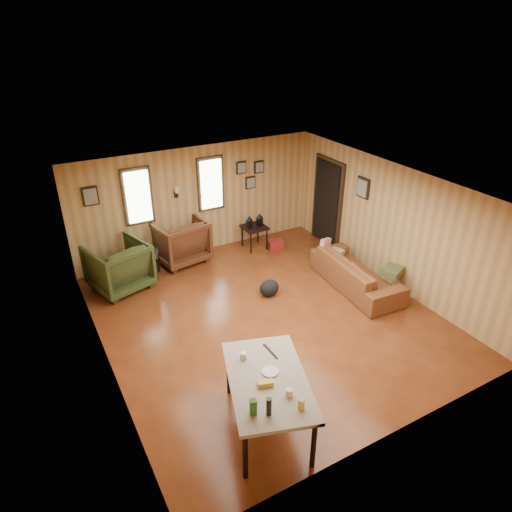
{
  "coord_description": "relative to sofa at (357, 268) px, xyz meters",
  "views": [
    {
      "loc": [
        -3.42,
        -5.76,
        4.79
      ],
      "look_at": [
        0.0,
        0.4,
        1.05
      ],
      "focal_mm": 32.0,
      "sensor_mm": 36.0,
      "label": 1
    }
  ],
  "objects": [
    {
      "name": "backpack",
      "position": [
        -1.66,
        0.54,
        -0.25
      ],
      "size": [
        0.46,
        0.4,
        0.34
      ],
      "rotation": [
        0.0,
        0.0,
        -0.31
      ],
      "color": "black",
      "rests_on": "ground"
    },
    {
      "name": "recliner_green",
      "position": [
        -4.06,
        2.21,
        0.11
      ],
      "size": [
        1.25,
        1.21,
        1.05
      ],
      "primitive_type": "imported",
      "rotation": [
        0.0,
        0.0,
        -2.86
      ],
      "color": "#2E391A",
      "rests_on": "ground"
    },
    {
      "name": "room",
      "position": [
        -1.88,
        0.23,
        0.79
      ],
      "size": [
        5.54,
        6.04,
        2.44
      ],
      "color": "brown",
      "rests_on": "ground"
    },
    {
      "name": "dining_table",
      "position": [
        -3.28,
        -2.17,
        0.33
      ],
      "size": [
        1.41,
        1.81,
        1.05
      ],
      "rotation": [
        0.0,
        0.0,
        -0.32
      ],
      "color": "gray",
      "rests_on": "ground"
    },
    {
      "name": "dining_chair",
      "position": [
        -3.08,
        -1.73,
        0.04
      ],
      "size": [
        0.38,
        0.38,
        0.82
      ],
      "rotation": [
        0.0,
        0.0,
        0.01
      ],
      "color": "#2E391A",
      "rests_on": "ground"
    },
    {
      "name": "sofa",
      "position": [
        0.0,
        0.0,
        0.0
      ],
      "size": [
        0.78,
        2.17,
        0.83
      ],
      "primitive_type": "imported",
      "rotation": [
        0.0,
        0.0,
        1.49
      ],
      "color": "brown",
      "rests_on": "ground"
    },
    {
      "name": "end_table",
      "position": [
        -3.48,
        2.37,
        -0.05
      ],
      "size": [
        0.65,
        0.63,
        0.65
      ],
      "rotation": [
        0.0,
        0.0,
        -0.41
      ],
      "color": "black",
      "rests_on": "ground"
    },
    {
      "name": "side_table",
      "position": [
        -0.92,
        2.47,
        0.15
      ],
      "size": [
        0.52,
        0.52,
        0.83
      ],
      "rotation": [
        0.0,
        0.0,
        0.01
      ],
      "color": "black",
      "rests_on": "ground"
    },
    {
      "name": "sofa_pillows",
      "position": [
        0.18,
        0.12,
        0.08
      ],
      "size": [
        1.0,
        1.69,
        0.35
      ],
      "rotation": [
        0.0,
        0.0,
        0.39
      ],
      "color": "#48502C",
      "rests_on": "sofa"
    },
    {
      "name": "cooler",
      "position": [
        -0.54,
        2.15,
        -0.3
      ],
      "size": [
        0.37,
        0.3,
        0.23
      ],
      "rotation": [
        0.0,
        0.0,
        -0.2
      ],
      "color": "maroon",
      "rests_on": "ground"
    },
    {
      "name": "recliner_brown",
      "position": [
        -2.63,
        2.71,
        0.11
      ],
      "size": [
        1.16,
        1.11,
        1.06
      ],
      "primitive_type": "imported",
      "rotation": [
        0.0,
        0.0,
        3.29
      ],
      "color": "#4D2917",
      "rests_on": "ground"
    }
  ]
}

